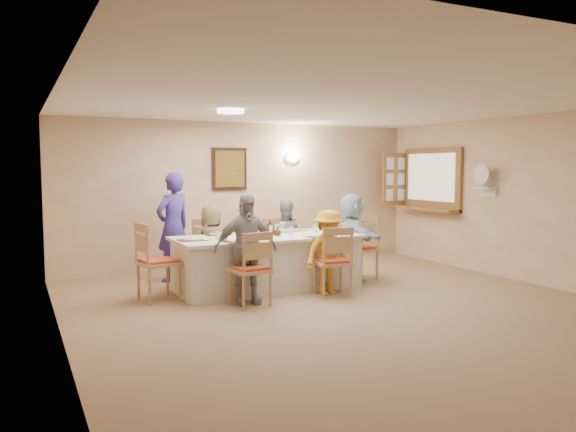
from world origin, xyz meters
name	(u,v)px	position (x,y,z in m)	size (l,w,h in m)	color
ground	(354,311)	(0.00, 0.00, 0.00)	(7.00, 7.00, 0.00)	#A08164
room_walls	(355,185)	(0.00, 0.00, 1.51)	(7.00, 7.00, 7.00)	tan
wall_picture	(229,169)	(-0.30, 3.46, 1.70)	(0.62, 0.05, 0.72)	black
wall_sconce	(293,158)	(0.90, 3.44, 1.90)	(0.26, 0.09, 0.18)	white
ceiling_light	(231,111)	(-1.00, 1.50, 2.47)	(0.36, 0.36, 0.05)	white
serving_hatch	(432,180)	(3.21, 2.40, 1.50)	(0.06, 1.50, 1.15)	brown
hatch_sill	(426,209)	(3.09, 2.40, 0.97)	(0.30, 1.50, 0.05)	brown
shutter_door	(395,179)	(2.95, 3.16, 1.50)	(0.55, 0.04, 1.00)	brown
fan_shelf	(485,188)	(3.13, 1.05, 1.40)	(0.22, 0.36, 0.03)	white
desk_fan	(483,179)	(3.10, 1.05, 1.55)	(0.30, 0.30, 0.28)	#A5A5A8
dining_table	(267,262)	(-0.43, 1.61, 0.38)	(2.63, 1.11, 0.76)	beige
chair_back_left	(209,251)	(-1.03, 2.41, 0.48)	(0.46, 0.46, 0.96)	tan
chair_back_right	(281,247)	(0.17, 2.41, 0.46)	(0.44, 0.44, 0.92)	tan
chair_front_left	(250,268)	(-1.03, 0.81, 0.48)	(0.46, 0.46, 0.95)	tan
chair_front_right	(333,261)	(0.17, 0.81, 0.48)	(0.46, 0.46, 0.96)	tan
chair_left_end	(159,261)	(-1.98, 1.61, 0.51)	(0.49, 0.49, 1.03)	tan
chair_right_end	(359,247)	(1.12, 1.61, 0.50)	(0.48, 0.48, 0.99)	tan
diner_back_left	(212,244)	(-1.03, 2.29, 0.59)	(0.61, 0.43, 1.18)	brown
diner_back_right	(285,239)	(0.17, 2.29, 0.61)	(0.67, 0.56, 1.22)	gray
diner_front_left	(246,249)	(-1.03, 0.93, 0.70)	(0.85, 0.41, 1.41)	#9F9CA3
diner_front_right	(328,252)	(0.17, 0.93, 0.58)	(0.81, 0.55, 1.16)	orange
diner_right_end	(352,237)	(0.99, 1.61, 0.67)	(0.57, 1.28, 1.34)	#ABCEE4
caregiver	(173,227)	(-1.48, 2.76, 0.83)	(0.71, 0.61, 1.66)	#403097
placemat_fl	(238,242)	(-1.03, 1.19, 0.76)	(0.35, 0.26, 0.01)	#472B19
plate_fl	(238,241)	(-1.03, 1.19, 0.77)	(0.23, 0.23, 0.01)	white
napkin_fl	(253,241)	(-0.85, 1.14, 0.77)	(0.14, 0.14, 0.01)	#FFF235
placemat_fr	(319,237)	(0.17, 1.19, 0.76)	(0.33, 0.24, 0.01)	#472B19
plate_fr	(319,236)	(0.17, 1.19, 0.77)	(0.23, 0.23, 0.01)	white
napkin_fr	(332,236)	(0.35, 1.14, 0.77)	(0.14, 0.14, 0.01)	#FFF235
placemat_bl	(217,235)	(-1.03, 2.03, 0.76)	(0.35, 0.26, 0.01)	#472B19
plate_bl	(217,234)	(-1.03, 2.03, 0.77)	(0.23, 0.23, 0.01)	white
napkin_bl	(230,234)	(-0.85, 1.98, 0.77)	(0.13, 0.13, 0.01)	#FFF235
placemat_br	(292,231)	(0.17, 2.03, 0.76)	(0.34, 0.25, 0.01)	#472B19
plate_br	(292,230)	(0.17, 2.03, 0.77)	(0.25, 0.25, 0.02)	white
napkin_br	(304,230)	(0.35, 1.98, 0.77)	(0.15, 0.15, 0.01)	#FFF235
placemat_le	(192,240)	(-1.53, 1.61, 0.76)	(0.38, 0.28, 0.01)	#472B19
plate_le	(192,239)	(-1.53, 1.61, 0.77)	(0.23, 0.23, 0.01)	white
napkin_le	(206,239)	(-1.35, 1.56, 0.77)	(0.14, 0.14, 0.01)	#FFF235
placemat_re	(335,232)	(0.69, 1.61, 0.76)	(0.33, 0.25, 0.01)	#472B19
plate_re	(335,231)	(0.69, 1.61, 0.77)	(0.24, 0.24, 0.01)	white
napkin_re	(347,231)	(0.87, 1.56, 0.77)	(0.14, 0.14, 0.01)	#FFF235
teacup_a	(223,238)	(-1.19, 1.32, 0.81)	(0.15, 0.15, 0.10)	white
teacup_b	(276,228)	(-0.03, 2.16, 0.80)	(0.11, 0.11, 0.09)	white
bowl_a	(260,237)	(-0.64, 1.35, 0.79)	(0.28, 0.28, 0.06)	white
bowl_b	(284,231)	(-0.05, 1.86, 0.79)	(0.21, 0.21, 0.05)	white
condiment_ketchup	(263,228)	(-0.48, 1.62, 0.87)	(0.10, 0.10, 0.23)	#A7170E
condiment_brown	(270,227)	(-0.34, 1.70, 0.87)	(0.11, 0.11, 0.23)	#442212
condiment_malt	(277,231)	(-0.29, 1.55, 0.83)	(0.12, 0.12, 0.14)	#442212
drinking_glass	(256,232)	(-0.58, 1.66, 0.82)	(0.07, 0.07, 0.10)	silver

